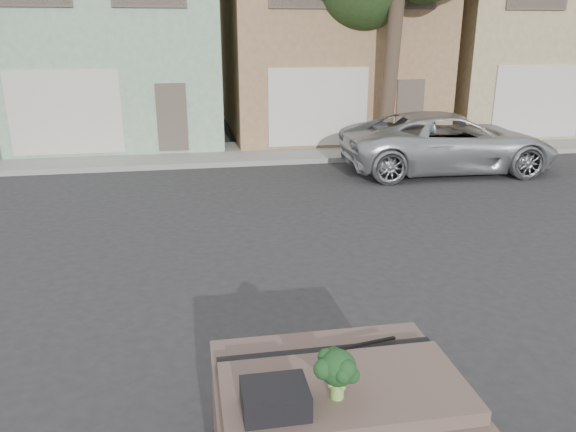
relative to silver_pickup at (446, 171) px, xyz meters
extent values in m
plane|color=#303033|center=(-5.93, -7.51, 0.00)|extent=(120.00, 120.00, 0.00)
cube|color=gray|center=(-5.93, 2.99, 0.07)|extent=(40.00, 3.00, 0.15)
cube|color=#93B995|center=(-9.43, 6.99, 3.77)|extent=(7.20, 8.20, 7.55)
cube|color=#A07853|center=(-1.93, 6.99, 3.77)|extent=(7.20, 8.20, 7.55)
cube|color=tan|center=(5.57, 6.99, 3.77)|extent=(7.20, 8.20, 7.55)
imported|color=#B4B7BB|center=(0.00, 0.00, 0.00)|extent=(5.93, 2.91, 1.62)
cube|color=#27401C|center=(-0.93, 2.29, 4.25)|extent=(4.40, 4.00, 8.50)
cube|color=brown|center=(-5.93, -10.51, 0.56)|extent=(2.00, 1.80, 1.12)
cube|color=black|center=(-6.51, -10.86, 1.22)|extent=(0.48, 0.38, 0.20)
cube|color=black|center=(-5.65, -10.13, 1.13)|extent=(0.69, 0.15, 0.02)
cube|color=#163717|center=(-6.03, -10.79, 1.32)|extent=(0.42, 0.42, 0.40)
camera|label=1|loc=(-7.02, -14.24, 3.74)|focal=35.00mm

